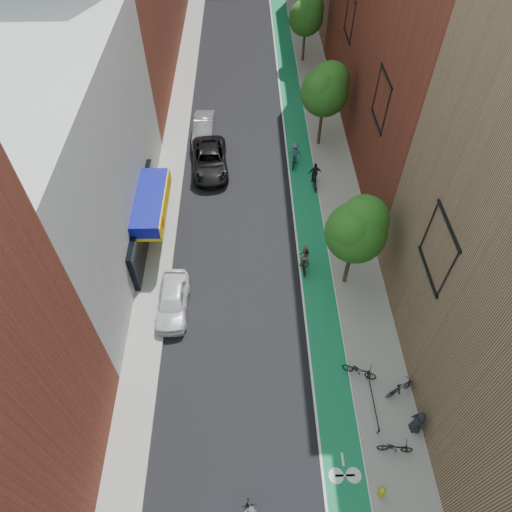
{
  "coord_description": "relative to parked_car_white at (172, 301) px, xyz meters",
  "views": [
    {
      "loc": [
        -0.18,
        -6.77,
        22.2
      ],
      "look_at": [
        0.25,
        10.94,
        1.5
      ],
      "focal_mm": 32.0,
      "sensor_mm": 36.0,
      "label": 1
    }
  ],
  "objects": [
    {
      "name": "cyclist_lane_mid",
      "position": [
        9.3,
        10.6,
        -0.0
      ],
      "size": [
        0.98,
        1.86,
        1.98
      ],
      "rotation": [
        0.0,
        0.0,
        3.2
      ],
      "color": "black",
      "rests_on": "ground"
    },
    {
      "name": "parked_bike_mid",
      "position": [
        11.9,
        -5.52,
        -0.04
      ],
      "size": [
        1.83,
        1.21,
        1.07
      ],
      "primitive_type": "imported",
      "rotation": [
        0.0,
        0.0,
        2.01
      ],
      "color": "black",
      "rests_on": "sidewalk_right"
    },
    {
      "name": "parked_car_silver",
      "position": [
        0.92,
        17.06,
        0.02
      ],
      "size": [
        1.71,
        4.56,
        1.49
      ],
      "primitive_type": "imported",
      "rotation": [
        0.0,
        0.0,
        -0.03
      ],
      "color": "#95979D",
      "rests_on": "ground"
    },
    {
      "name": "cyclist_lane_near",
      "position": [
        7.8,
        2.81,
        0.09
      ],
      "size": [
        0.8,
        1.81,
        1.97
      ],
      "rotation": [
        0.0,
        0.0,
        3.16
      ],
      "color": "black",
      "rests_on": "ground"
    },
    {
      "name": "fire_hydrant",
      "position": [
        9.98,
        -10.19,
        -0.14
      ],
      "size": [
        0.29,
        0.29,
        0.82
      ],
      "color": "gold",
      "rests_on": "sidewalk_right"
    },
    {
      "name": "parked_car_black",
      "position": [
        1.6,
        12.81,
        0.06
      ],
      "size": [
        3.02,
        5.84,
        1.57
      ],
      "primitive_type": "imported",
      "rotation": [
        0.0,
        0.0,
        0.07
      ],
      "color": "black",
      "rests_on": "ground"
    },
    {
      "name": "tree_mid",
      "position": [
        10.25,
        15.67,
        4.16
      ],
      "size": [
        3.55,
        3.53,
        6.74
      ],
      "color": "#332619",
      "rests_on": "ground"
    },
    {
      "name": "pedestrian",
      "position": [
        12.2,
        -7.35,
        0.23
      ],
      "size": [
        0.62,
        0.85,
        1.61
      ],
      "primitive_type": "imported",
      "rotation": [
        0.0,
        0.0,
        -1.43
      ],
      "color": "black",
      "rests_on": "sidewalk_right"
    },
    {
      "name": "parked_car_white",
      "position": [
        0.0,
        0.0,
        0.0
      ],
      "size": [
        1.72,
        4.26,
        1.45
      ],
      "primitive_type": "imported",
      "rotation": [
        0.0,
        0.0,
        -0.0
      ],
      "color": "white",
      "rests_on": "ground"
    },
    {
      "name": "sidewalk_left",
      "position": [
        -1.4,
        17.65,
        -0.65
      ],
      "size": [
        2.0,
        68.0,
        0.15
      ],
      "primitive_type": "cube",
      "color": "gray",
      "rests_on": "ground"
    },
    {
      "name": "parked_bike_far",
      "position": [
        10.99,
        -8.35,
        -0.14
      ],
      "size": [
        1.71,
        0.74,
        0.87
      ],
      "primitive_type": "imported",
      "rotation": [
        0.0,
        0.0,
        1.47
      ],
      "color": "black",
      "rests_on": "sidewalk_right"
    },
    {
      "name": "sidewalk_right",
      "position": [
        11.1,
        17.65,
        -0.65
      ],
      "size": [
        3.0,
        68.0,
        0.15
      ],
      "primitive_type": "cube",
      "color": "gray",
      "rests_on": "ground"
    },
    {
      "name": "cyclist_lane_far",
      "position": [
        8.04,
        13.07,
        0.16
      ],
      "size": [
        1.19,
        1.77,
        2.0
      ],
      "rotation": [
        0.0,
        0.0,
        2.88
      ],
      "color": "black",
      "rests_on": "ground"
    },
    {
      "name": "parked_bike_near",
      "position": [
        10.0,
        -4.51,
        -0.1
      ],
      "size": [
        1.9,
        1.27,
        0.94
      ],
      "primitive_type": "imported",
      "rotation": [
        0.0,
        0.0,
        1.17
      ],
      "color": "black",
      "rests_on": "sidewalk_right"
    },
    {
      "name": "building_left_white",
      "position": [
        -6.4,
        5.65,
        5.27
      ],
      "size": [
        8.0,
        20.0,
        12.0
      ],
      "primitive_type": "cube",
      "color": "silver",
      "rests_on": "ground"
    },
    {
      "name": "ground",
      "position": [
        4.6,
        -8.35,
        -0.73
      ],
      "size": [
        160.0,
        160.0,
        0.0
      ],
      "primitive_type": "plane",
      "color": "black",
      "rests_on": "ground"
    },
    {
      "name": "bike_lane",
      "position": [
        8.6,
        17.65,
        -0.72
      ],
      "size": [
        2.0,
        68.0,
        0.01
      ],
      "primitive_type": "cube",
      "color": "#126A3C",
      "rests_on": "ground"
    },
    {
      "name": "tree_near",
      "position": [
        10.25,
        1.67,
        3.93
      ],
      "size": [
        3.4,
        3.36,
        6.42
      ],
      "color": "#332619",
      "rests_on": "ground"
    },
    {
      "name": "tree_far",
      "position": [
        10.25,
        29.67,
        3.77
      ],
      "size": [
        3.3,
        3.25,
        6.21
      ],
      "color": "#332619",
      "rests_on": "ground"
    }
  ]
}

